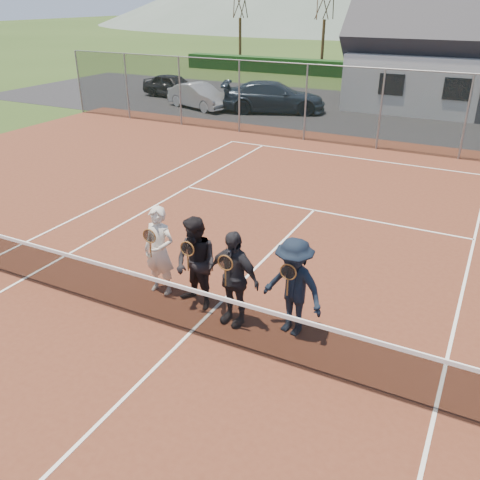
{
  "coord_description": "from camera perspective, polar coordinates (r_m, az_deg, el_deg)",
  "views": [
    {
      "loc": [
        4.14,
        -6.11,
        5.36
      ],
      "look_at": [
        0.22,
        1.5,
        1.25
      ],
      "focal_mm": 38.0,
      "sensor_mm": 36.0,
      "label": 1
    }
  ],
  "objects": [
    {
      "name": "court_surface",
      "position": [
        9.12,
        -5.64,
        -10.44
      ],
      "size": [
        30.0,
        30.0,
        0.02
      ],
      "primitive_type": "cube",
      "color": "#562819",
      "rests_on": "ground"
    },
    {
      "name": "hedge_row",
      "position": [
        38.64,
        21.86,
        16.78
      ],
      "size": [
        40.0,
        1.2,
        1.1
      ],
      "primitive_type": "cube",
      "color": "black",
      "rests_on": "ground"
    },
    {
      "name": "ground",
      "position": [
        26.98,
        18.35,
        12.94
      ],
      "size": [
        220.0,
        220.0,
        0.0
      ],
      "primitive_type": "plane",
      "color": "#2B4117",
      "rests_on": "ground"
    },
    {
      "name": "car_b",
      "position": [
        27.82,
        -4.59,
        15.8
      ],
      "size": [
        4.09,
        2.51,
        1.27
      ],
      "primitive_type": "imported",
      "rotation": [
        0.0,
        0.0,
        1.25
      ],
      "color": "#95999D",
      "rests_on": "ground"
    },
    {
      "name": "court_markings",
      "position": [
        9.11,
        -5.65,
        -10.36
      ],
      "size": [
        11.03,
        23.83,
        0.01
      ],
      "color": "white",
      "rests_on": "court_surface"
    },
    {
      "name": "perimeter_fence",
      "position": [
        20.41,
        15.53,
        13.92
      ],
      "size": [
        30.07,
        0.07,
        3.02
      ],
      "color": "slate",
      "rests_on": "ground"
    },
    {
      "name": "car_c",
      "position": [
        26.86,
        3.8,
        15.73
      ],
      "size": [
        5.62,
        3.86,
        1.51
      ],
      "primitive_type": "imported",
      "rotation": [
        0.0,
        0.0,
        1.94
      ],
      "color": "#1A2535",
      "rests_on": "ground"
    },
    {
      "name": "car_a",
      "position": [
        31.29,
        -7.54,
        16.8
      ],
      "size": [
        4.04,
        2.08,
        1.31
      ],
      "primitive_type": "imported",
      "rotation": [
        0.0,
        0.0,
        1.43
      ],
      "color": "black",
      "rests_on": "ground"
    },
    {
      "name": "player_d",
      "position": [
        8.68,
        5.99,
        -5.29
      ],
      "size": [
        1.28,
        0.91,
        1.8
      ],
      "color": "black",
      "rests_on": "court_surface"
    },
    {
      "name": "tennis_net",
      "position": [
        8.82,
        -5.79,
        -7.66
      ],
      "size": [
        11.68,
        0.08,
        1.1
      ],
      "color": "slate",
      "rests_on": "ground"
    },
    {
      "name": "player_b",
      "position": [
        9.39,
        -4.94,
        -2.67
      ],
      "size": [
        1.02,
        0.89,
        1.8
      ],
      "color": "black",
      "rests_on": "court_surface"
    },
    {
      "name": "player_a",
      "position": [
        9.94,
        -9.03,
        -1.22
      ],
      "size": [
        0.66,
        0.5,
        1.8
      ],
      "color": "beige",
      "rests_on": "court_surface"
    },
    {
      "name": "tarmac_carpark",
      "position": [
        27.87,
        10.07,
        14.2
      ],
      "size": [
        40.0,
        12.0,
        0.01
      ],
      "primitive_type": "cube",
      "color": "black",
      "rests_on": "ground"
    },
    {
      "name": "player_c",
      "position": [
        8.9,
        -0.79,
        -4.29
      ],
      "size": [
        1.11,
        0.59,
        1.8
      ],
      "color": "black",
      "rests_on": "court_surface"
    }
  ]
}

